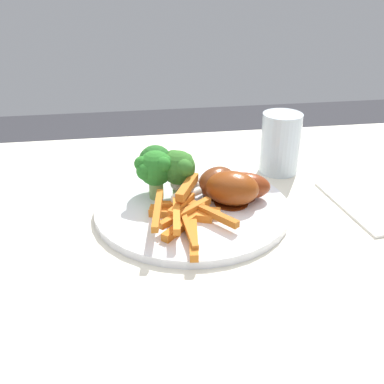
{
  "coord_description": "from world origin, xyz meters",
  "views": [
    {
      "loc": [
        0.15,
        0.56,
        1.09
      ],
      "look_at": [
        0.06,
        -0.02,
        0.79
      ],
      "focal_mm": 42.24,
      "sensor_mm": 36.0,
      "label": 1
    }
  ],
  "objects_px": {
    "chicken_drumstick_extra": "(214,183)",
    "chicken_drumstick_far": "(240,186)",
    "dinner_plate": "(192,207)",
    "carrot_fries_pile": "(185,214)",
    "broccoli_floret_back": "(154,164)",
    "chicken_drumstick_near": "(232,188)",
    "broccoli_floret_middle": "(177,167)",
    "water_glass": "(280,143)",
    "dining_table": "(230,275)",
    "broccoli_floret_front": "(155,169)"
  },
  "relations": [
    {
      "from": "chicken_drumstick_extra",
      "to": "broccoli_floret_front",
      "type": "bearing_deg",
      "value": -6.11
    },
    {
      "from": "dining_table",
      "to": "chicken_drumstick_near",
      "type": "distance_m",
      "value": 0.15
    },
    {
      "from": "chicken_drumstick_extra",
      "to": "chicken_drumstick_far",
      "type": "bearing_deg",
      "value": 165.92
    },
    {
      "from": "broccoli_floret_back",
      "to": "water_glass",
      "type": "xyz_separation_m",
      "value": [
        -0.22,
        -0.07,
        -0.01
      ]
    },
    {
      "from": "broccoli_floret_back",
      "to": "chicken_drumstick_extra",
      "type": "distance_m",
      "value": 0.1
    },
    {
      "from": "dining_table",
      "to": "broccoli_floret_front",
      "type": "relative_size",
      "value": 16.51
    },
    {
      "from": "chicken_drumstick_extra",
      "to": "carrot_fries_pile",
      "type": "bearing_deg",
      "value": 51.98
    },
    {
      "from": "broccoli_floret_middle",
      "to": "water_glass",
      "type": "bearing_deg",
      "value": -154.52
    },
    {
      "from": "dining_table",
      "to": "carrot_fries_pile",
      "type": "height_order",
      "value": "carrot_fries_pile"
    },
    {
      "from": "chicken_drumstick_near",
      "to": "chicken_drumstick_extra",
      "type": "bearing_deg",
      "value": -45.35
    },
    {
      "from": "broccoli_floret_back",
      "to": "chicken_drumstick_extra",
      "type": "relative_size",
      "value": 0.65
    },
    {
      "from": "broccoli_floret_middle",
      "to": "dinner_plate",
      "type": "bearing_deg",
      "value": 122.01
    },
    {
      "from": "dinner_plate",
      "to": "chicken_drumstick_extra",
      "type": "bearing_deg",
      "value": -153.58
    },
    {
      "from": "chicken_drumstick_near",
      "to": "water_glass",
      "type": "distance_m",
      "value": 0.17
    },
    {
      "from": "carrot_fries_pile",
      "to": "water_glass",
      "type": "distance_m",
      "value": 0.26
    },
    {
      "from": "dinner_plate",
      "to": "water_glass",
      "type": "bearing_deg",
      "value": -145.43
    },
    {
      "from": "broccoli_floret_back",
      "to": "dining_table",
      "type": "bearing_deg",
      "value": 146.47
    },
    {
      "from": "dining_table",
      "to": "broccoli_floret_back",
      "type": "relative_size",
      "value": 16.57
    },
    {
      "from": "dining_table",
      "to": "chicken_drumstick_near",
      "type": "bearing_deg",
      "value": -93.26
    },
    {
      "from": "broccoli_floret_back",
      "to": "water_glass",
      "type": "distance_m",
      "value": 0.23
    },
    {
      "from": "dinner_plate",
      "to": "broccoli_floret_middle",
      "type": "distance_m",
      "value": 0.06
    },
    {
      "from": "dining_table",
      "to": "water_glass",
      "type": "xyz_separation_m",
      "value": [
        -0.11,
        -0.14,
        0.16
      ]
    },
    {
      "from": "broccoli_floret_middle",
      "to": "broccoli_floret_back",
      "type": "distance_m",
      "value": 0.04
    },
    {
      "from": "chicken_drumstick_extra",
      "to": "water_glass",
      "type": "distance_m",
      "value": 0.17
    },
    {
      "from": "dining_table",
      "to": "chicken_drumstick_far",
      "type": "xyz_separation_m",
      "value": [
        -0.02,
        -0.03,
        0.14
      ]
    },
    {
      "from": "broccoli_floret_back",
      "to": "water_glass",
      "type": "relative_size",
      "value": 0.71
    },
    {
      "from": "chicken_drumstick_near",
      "to": "dining_table",
      "type": "bearing_deg",
      "value": 86.74
    },
    {
      "from": "broccoli_floret_back",
      "to": "chicken_drumstick_far",
      "type": "height_order",
      "value": "broccoli_floret_back"
    },
    {
      "from": "dinner_plate",
      "to": "broccoli_floret_middle",
      "type": "height_order",
      "value": "broccoli_floret_middle"
    },
    {
      "from": "broccoli_floret_front",
      "to": "chicken_drumstick_far",
      "type": "height_order",
      "value": "broccoli_floret_front"
    },
    {
      "from": "dinner_plate",
      "to": "carrot_fries_pile",
      "type": "xyz_separation_m",
      "value": [
        0.02,
        0.05,
        0.02
      ]
    },
    {
      "from": "dinner_plate",
      "to": "broccoli_floret_front",
      "type": "xyz_separation_m",
      "value": [
        0.05,
        -0.03,
        0.05
      ]
    },
    {
      "from": "broccoli_floret_front",
      "to": "water_glass",
      "type": "relative_size",
      "value": 0.72
    },
    {
      "from": "broccoli_floret_back",
      "to": "chicken_drumstick_near",
      "type": "xyz_separation_m",
      "value": [
        -0.11,
        0.06,
        -0.02
      ]
    },
    {
      "from": "broccoli_floret_front",
      "to": "water_glass",
      "type": "height_order",
      "value": "water_glass"
    },
    {
      "from": "chicken_drumstick_far",
      "to": "chicken_drumstick_extra",
      "type": "bearing_deg",
      "value": -14.08
    },
    {
      "from": "dinner_plate",
      "to": "broccoli_floret_back",
      "type": "bearing_deg",
      "value": -45.3
    },
    {
      "from": "broccoli_floret_back",
      "to": "water_glass",
      "type": "bearing_deg",
      "value": -163.04
    },
    {
      "from": "dinner_plate",
      "to": "broccoli_floret_back",
      "type": "height_order",
      "value": "broccoli_floret_back"
    },
    {
      "from": "dining_table",
      "to": "chicken_drumstick_extra",
      "type": "height_order",
      "value": "chicken_drumstick_extra"
    },
    {
      "from": "chicken_drumstick_far",
      "to": "water_glass",
      "type": "distance_m",
      "value": 0.15
    },
    {
      "from": "dinner_plate",
      "to": "carrot_fries_pile",
      "type": "distance_m",
      "value": 0.06
    },
    {
      "from": "broccoli_floret_middle",
      "to": "carrot_fries_pile",
      "type": "distance_m",
      "value": 0.09
    },
    {
      "from": "broccoli_floret_middle",
      "to": "chicken_drumstick_extra",
      "type": "distance_m",
      "value": 0.06
    },
    {
      "from": "broccoli_floret_front",
      "to": "water_glass",
      "type": "bearing_deg",
      "value": -157.79
    },
    {
      "from": "broccoli_floret_back",
      "to": "chicken_drumstick_extra",
      "type": "height_order",
      "value": "broccoli_floret_back"
    },
    {
      "from": "broccoli_floret_front",
      "to": "chicken_drumstick_far",
      "type": "xyz_separation_m",
      "value": [
        -0.13,
        0.02,
        -0.03
      ]
    },
    {
      "from": "chicken_drumstick_extra",
      "to": "chicken_drumstick_near",
      "type": "bearing_deg",
      "value": 134.65
    },
    {
      "from": "chicken_drumstick_near",
      "to": "chicken_drumstick_far",
      "type": "relative_size",
      "value": 1.09
    },
    {
      "from": "broccoli_floret_front",
      "to": "chicken_drumstick_far",
      "type": "bearing_deg",
      "value": 171.46
    }
  ]
}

